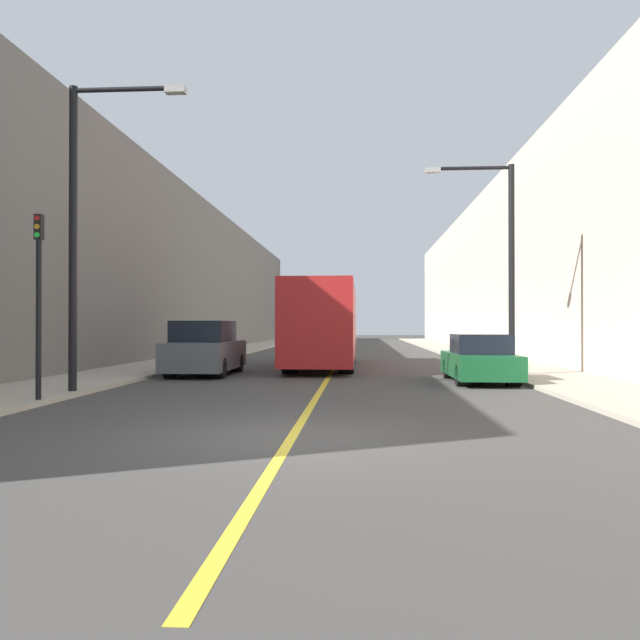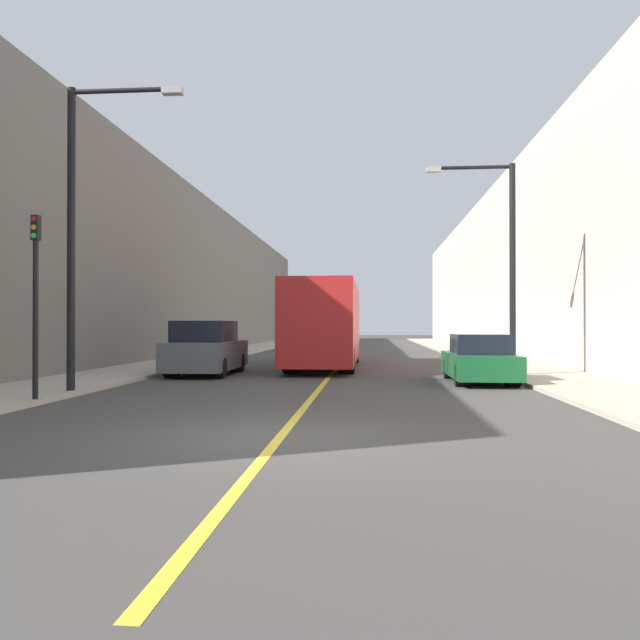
{
  "view_description": "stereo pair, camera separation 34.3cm",
  "coord_description": "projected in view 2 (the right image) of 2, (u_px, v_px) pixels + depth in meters",
  "views": [
    {
      "loc": [
        1.05,
        -9.49,
        1.72
      ],
      "look_at": [
        -0.27,
        10.82,
        1.89
      ],
      "focal_mm": 35.0,
      "sensor_mm": 36.0,
      "label": 1
    },
    {
      "loc": [
        1.4,
        -9.47,
        1.72
      ],
      "look_at": [
        -0.27,
        10.82,
        1.89
      ],
      "focal_mm": 35.0,
      "sensor_mm": 36.0,
      "label": 2
    }
  ],
  "objects": [
    {
      "name": "building_row_left",
      "position": [
        183.0,
        277.0,
        40.35
      ],
      "size": [
        4.0,
        72.0,
        9.69
      ],
      "primitive_type": "cube",
      "color": "#66605B",
      "rests_on": "ground"
    },
    {
      "name": "car_right_near",
      "position": [
        479.0,
        361.0,
        18.66
      ],
      "size": [
        1.78,
        4.25,
        1.45
      ],
      "color": "#145128",
      "rests_on": "ground"
    },
    {
      "name": "street_lamp_right",
      "position": [
        503.0,
        252.0,
        20.35
      ],
      "size": [
        2.91,
        0.24,
        6.89
      ],
      "color": "black",
      "rests_on": "sidewalk_right"
    },
    {
      "name": "parked_suv_left",
      "position": [
        206.0,
        350.0,
        21.66
      ],
      "size": [
        1.99,
        4.66,
        1.87
      ],
      "color": "#51565B",
      "rests_on": "ground"
    },
    {
      "name": "sidewalk_right",
      "position": [
        465.0,
        352.0,
        38.84
      ],
      "size": [
        3.05,
        72.0,
        0.11
      ],
      "primitive_type": "cube",
      "color": "#A89E8C",
      "rests_on": "ground"
    },
    {
      "name": "road_center_line",
      "position": [
        349.0,
        352.0,
        39.43
      ],
      "size": [
        0.16,
        72.0,
        0.01
      ],
      "primitive_type": "cube",
      "color": "gold",
      "rests_on": "ground"
    },
    {
      "name": "sidewalk_left",
      "position": [
        237.0,
        351.0,
        40.03
      ],
      "size": [
        3.05,
        72.0,
        0.11
      ],
      "primitive_type": "cube",
      "color": "#A89E8C",
      "rests_on": "ground"
    },
    {
      "name": "ground_plane",
      "position": [
        280.0,
        437.0,
        9.53
      ],
      "size": [
        200.0,
        200.0,
        0.0
      ],
      "primitive_type": "plane",
      "color": "#3F3D3A"
    },
    {
      "name": "building_row_right",
      "position": [
        523.0,
        271.0,
        38.59
      ],
      "size": [
        4.0,
        72.0,
        10.22
      ],
      "primitive_type": "cube",
      "color": "beige",
      "rests_on": "ground"
    },
    {
      "name": "traffic_light",
      "position": [
        36.0,
        299.0,
        13.57
      ],
      "size": [
        0.16,
        0.18,
        4.01
      ],
      "color": "black",
      "rests_on": "sidewalk_left"
    },
    {
      "name": "bus",
      "position": [
        325.0,
        324.0,
        25.35
      ],
      "size": [
        2.55,
        10.35,
        3.33
      ],
      "color": "#AD1E1E",
      "rests_on": "ground"
    },
    {
      "name": "street_lamp_left",
      "position": [
        82.0,
        216.0,
        15.37
      ],
      "size": [
        2.91,
        0.24,
        7.48
      ],
      "color": "black",
      "rests_on": "sidewalk_left"
    }
  ]
}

